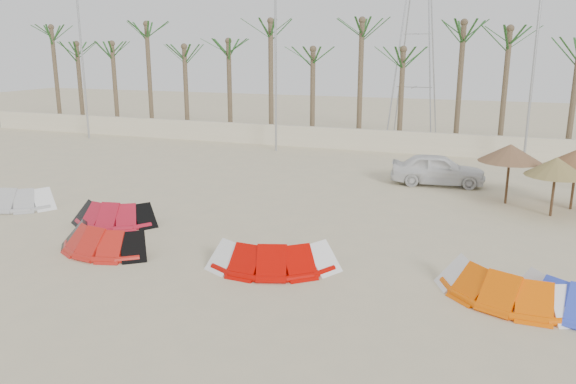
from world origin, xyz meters
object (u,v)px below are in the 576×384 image
at_px(parasol_left, 510,153).
at_px(parasol_mid, 556,167).
at_px(kite_red_left, 119,212).
at_px(kite_orange, 508,282).
at_px(kite_grey, 18,196).
at_px(kite_red_right, 277,252).
at_px(kite_red_mid, 108,237).
at_px(car, 438,169).

height_order(parasol_left, parasol_mid, parasol_left).
bearing_deg(parasol_mid, kite_red_left, -156.43).
relative_size(kite_orange, parasol_mid, 1.78).
bearing_deg(kite_orange, kite_grey, 173.13).
distance_m(kite_red_left, parasol_mid, 15.96).
bearing_deg(kite_grey, kite_red_right, -10.83).
bearing_deg(kite_orange, kite_red_mid, -176.84).
xyz_separation_m(kite_grey, kite_orange, (18.08, -2.18, 0.00)).
bearing_deg(parasol_left, kite_red_left, -149.60).
height_order(kite_orange, parasol_left, parasol_left).
bearing_deg(kite_orange, parasol_left, 90.13).
relative_size(kite_red_right, parasol_left, 1.59).
height_order(parasol_left, car, parasol_left).
distance_m(kite_red_right, parasol_mid, 11.39).
height_order(kite_orange, parasol_mid, parasol_mid).
distance_m(kite_grey, kite_red_right, 12.11).
bearing_deg(kite_red_right, kite_grey, 169.17).
bearing_deg(parasol_left, kite_red_right, -122.99).
bearing_deg(kite_red_left, kite_orange, -7.76).
bearing_deg(kite_red_left, car, 44.82).
bearing_deg(kite_red_right, parasol_mid, 46.74).
relative_size(kite_grey, kite_red_right, 0.91).
distance_m(kite_red_right, car, 12.29).
bearing_deg(parasol_mid, kite_grey, -163.14).
bearing_deg(kite_red_left, parasol_left, 30.40).
height_order(kite_grey, car, car).
distance_m(kite_red_left, kite_orange, 13.13).
bearing_deg(kite_red_mid, kite_red_right, 5.72).
height_order(kite_grey, kite_red_left, same).
bearing_deg(parasol_mid, car, 141.23).
relative_size(kite_red_left, kite_orange, 0.81).
bearing_deg(car, kite_grey, 115.00).
xyz_separation_m(parasol_left, parasol_mid, (1.58, -1.27, -0.19)).
distance_m(kite_orange, parasol_mid, 8.40).
bearing_deg(parasol_left, parasol_mid, -38.77).
distance_m(parasol_left, parasol_mid, 2.03).
distance_m(kite_orange, car, 12.13).
distance_m(kite_red_left, parasol_left, 15.15).
height_order(kite_red_mid, parasol_left, parasol_left).
distance_m(kite_grey, kite_red_left, 5.08).
xyz_separation_m(kite_orange, parasol_mid, (1.56, 8.13, 1.46)).
height_order(kite_red_right, parasol_left, parasol_left).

